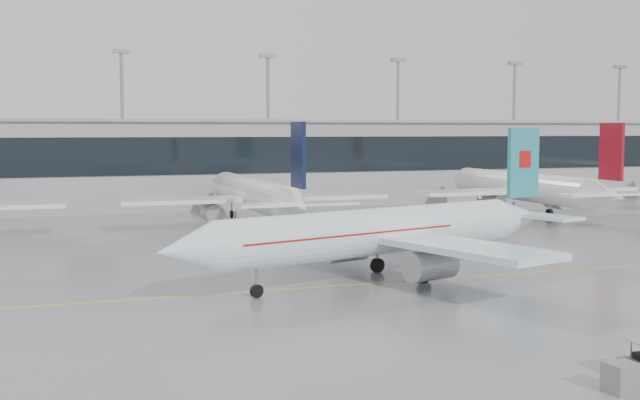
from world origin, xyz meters
name	(u,v)px	position (x,y,z in m)	size (l,w,h in m)	color
ground	(375,283)	(0.00, 0.00, 0.00)	(320.00, 320.00, 0.00)	gray
taxi_line_main	(375,283)	(0.00, 0.00, 0.01)	(120.00, 0.25, 0.01)	gold
taxi_line_north	(265,233)	(0.00, 30.00, 0.01)	(120.00, 0.25, 0.01)	gold
terminal	(206,164)	(0.00, 62.00, 6.00)	(180.00, 15.00, 12.00)	#959599
terminal_glass	(217,156)	(0.00, 54.45, 7.50)	(180.00, 0.20, 5.00)	black
terminal_roof	(205,121)	(0.00, 62.00, 12.20)	(182.00, 16.00, 0.40)	gray
light_masts	(197,114)	(0.00, 68.00, 13.34)	(156.40, 1.00, 22.60)	gray
air_canada_jet	(388,232)	(1.51, 1.20, 3.52)	(35.08, 28.42, 11.14)	white
parked_jet_c	(256,195)	(0.00, 33.69, 3.71)	(29.64, 36.96, 11.72)	white
parked_jet_d	(527,188)	(35.00, 33.69, 3.71)	(29.64, 36.96, 11.72)	white
gse_unit	(622,378)	(0.32, -25.49, 0.63)	(1.26, 1.17, 1.26)	gray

